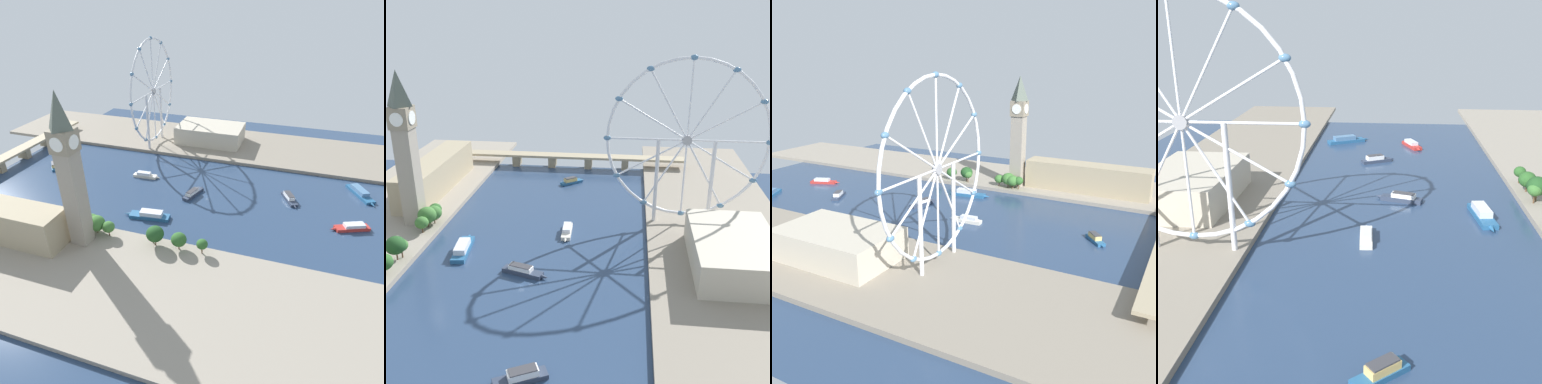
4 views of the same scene
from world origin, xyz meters
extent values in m
plane|color=navy|center=(0.00, 0.00, 0.00)|extent=(391.23, 391.23, 0.00)
cube|color=gray|center=(-110.62, 0.00, 1.50)|extent=(90.00, 520.00, 3.00)
cube|color=gray|center=(110.62, 0.00, 1.50)|extent=(90.00, 520.00, 3.00)
cube|color=gray|center=(-83.66, 59.99, 34.52)|extent=(10.88, 10.88, 63.05)
cube|color=gray|center=(-83.66, 59.99, 72.65)|extent=(12.62, 12.62, 13.21)
pyramid|color=#4C564C|center=(-83.66, 59.99, 89.88)|extent=(11.42, 11.42, 21.25)
cylinder|color=white|center=(-83.66, 66.52, 72.65)|extent=(8.27, 0.50, 8.27)
cylinder|color=white|center=(-83.66, 53.47, 72.65)|extent=(8.27, 0.50, 8.27)
cylinder|color=white|center=(-77.14, 59.99, 72.65)|extent=(0.50, 8.27, 8.27)
cylinder|color=white|center=(-90.19, 59.99, 72.65)|extent=(0.50, 8.27, 8.27)
cylinder|color=#513823|center=(-71.60, -17.03, 5.12)|extent=(0.80, 0.80, 4.23)
ellipsoid|color=#285623|center=(-71.60, -17.03, 10.08)|extent=(7.11, 7.11, 6.40)
cylinder|color=#513823|center=(-72.08, -2.03, 4.71)|extent=(0.80, 0.80, 3.41)
ellipsoid|color=#285623|center=(-72.08, -2.03, 10.36)|extent=(9.87, 9.87, 8.88)
cylinder|color=#513823|center=(-73.20, 13.48, 5.16)|extent=(0.80, 0.80, 4.33)
ellipsoid|color=#1E471E|center=(-73.20, 13.48, 11.88)|extent=(11.37, 11.37, 10.24)
cylinder|color=#513823|center=(-71.44, 16.02, 5.28)|extent=(0.80, 0.80, 4.56)
ellipsoid|color=#386B2D|center=(-71.44, 16.02, 10.71)|extent=(7.86, 7.86, 7.07)
cylinder|color=#513823|center=(-73.37, 46.89, 4.75)|extent=(0.80, 0.80, 3.50)
ellipsoid|color=#386B2D|center=(-73.37, 46.89, 9.84)|extent=(8.35, 8.35, 7.51)
cylinder|color=#513823|center=(-71.46, 60.82, 4.64)|extent=(0.80, 0.80, 3.29)
ellipsoid|color=#386B2D|center=(-71.46, 60.82, 10.45)|extent=(10.40, 10.40, 9.36)
cylinder|color=#513823|center=(-73.57, 55.74, 4.65)|extent=(0.80, 0.80, 3.29)
ellipsoid|color=#386B2D|center=(-73.57, 55.74, 10.99)|extent=(11.73, 11.73, 10.56)
cylinder|color=#513823|center=(-72.48, 66.13, 5.26)|extent=(0.80, 0.80, 4.52)
ellipsoid|color=#285623|center=(-72.48, 66.13, 10.79)|extent=(8.16, 8.16, 7.34)
torus|color=silver|center=(87.58, 82.44, 57.92)|extent=(100.07, 1.94, 100.07)
cylinder|color=#99999E|center=(87.58, 82.44, 57.92)|extent=(5.89, 3.00, 5.89)
cylinder|color=silver|center=(112.11, 82.44, 57.92)|extent=(49.07, 1.16, 1.16)
cylinder|color=silver|center=(108.83, 82.44, 70.19)|extent=(43.07, 1.16, 25.54)
cylinder|color=silver|center=(99.85, 82.44, 79.17)|extent=(25.54, 1.16, 43.07)
cylinder|color=silver|center=(87.58, 82.44, 82.45)|extent=(1.16, 1.16, 49.07)
cylinder|color=silver|center=(75.31, 82.44, 79.17)|extent=(25.54, 1.16, 43.07)
cylinder|color=silver|center=(66.33, 82.44, 70.19)|extent=(43.07, 1.16, 25.54)
cylinder|color=silver|center=(63.05, 82.44, 57.92)|extent=(49.07, 1.16, 1.16)
cylinder|color=silver|center=(66.33, 82.44, 45.66)|extent=(43.07, 1.16, 25.54)
cylinder|color=silver|center=(75.31, 82.44, 36.68)|extent=(25.54, 1.16, 43.07)
cylinder|color=silver|center=(87.58, 82.44, 33.39)|extent=(1.16, 1.16, 49.07)
cylinder|color=silver|center=(99.85, 82.44, 36.68)|extent=(25.54, 1.16, 43.07)
cylinder|color=silver|center=(108.83, 82.44, 45.66)|extent=(43.07, 1.16, 25.54)
ellipsoid|color=teal|center=(136.65, 82.44, 57.92)|extent=(4.80, 3.20, 3.20)
ellipsoid|color=teal|center=(130.07, 82.44, 82.45)|extent=(4.80, 3.20, 3.20)
ellipsoid|color=teal|center=(112.11, 82.44, 100.41)|extent=(4.80, 3.20, 3.20)
ellipsoid|color=teal|center=(87.58, 82.44, 106.99)|extent=(4.80, 3.20, 3.20)
ellipsoid|color=teal|center=(63.05, 82.44, 100.41)|extent=(4.80, 3.20, 3.20)
ellipsoid|color=teal|center=(45.09, 82.44, 82.45)|extent=(4.80, 3.20, 3.20)
ellipsoid|color=teal|center=(38.52, 82.44, 57.92)|extent=(4.80, 3.20, 3.20)
ellipsoid|color=teal|center=(45.09, 82.44, 33.39)|extent=(4.80, 3.20, 3.20)
ellipsoid|color=teal|center=(63.05, 82.44, 15.43)|extent=(4.80, 3.20, 3.20)
ellipsoid|color=teal|center=(87.58, 82.44, 8.86)|extent=(4.80, 3.20, 3.20)
ellipsoid|color=teal|center=(112.11, 82.44, 15.43)|extent=(4.80, 3.20, 3.20)
ellipsoid|color=teal|center=(130.07, 82.44, 33.39)|extent=(4.80, 3.20, 3.20)
cylinder|color=silver|center=(104.75, 82.44, 30.46)|extent=(2.40, 2.40, 54.92)
cylinder|color=silver|center=(70.41, 82.44, 30.46)|extent=(2.40, 2.40, 54.92)
cube|color=#BCB29E|center=(109.88, 27.79, 12.00)|extent=(43.59, 68.39, 17.99)
cube|color=tan|center=(0.00, 195.29, 10.03)|extent=(203.23, 13.18, 2.00)
cube|color=gray|center=(16.40, 195.29, 4.51)|extent=(6.00, 11.86, 9.03)
cube|color=gray|center=(49.21, 195.29, 4.51)|extent=(6.00, 11.86, 9.03)
cube|color=#2D384C|center=(14.81, -63.92, 1.08)|extent=(21.48, 14.60, 2.15)
cone|color=#2D384C|center=(3.83, -69.39, 1.08)|extent=(4.36, 3.62, 2.15)
cube|color=white|center=(15.75, -63.45, 3.55)|extent=(12.93, 9.72, 2.79)
cube|color=#38383D|center=(15.75, -63.45, 5.15)|extent=(11.75, 8.98, 0.41)
cube|color=beige|center=(15.28, 62.05, 1.22)|extent=(6.66, 21.35, 2.44)
cone|color=beige|center=(15.86, 49.80, 1.22)|extent=(2.62, 3.91, 2.44)
cube|color=silver|center=(15.23, 63.11, 3.68)|extent=(5.33, 12.40, 2.47)
cube|color=#B22D28|center=(-11.50, -108.50, 1.16)|extent=(15.23, 24.57, 2.33)
cone|color=#B22D28|center=(-16.80, -95.70, 1.16)|extent=(3.79, 4.86, 2.33)
cube|color=silver|center=(-11.04, -109.61, 3.54)|extent=(10.49, 15.09, 2.42)
cube|color=#2D384C|center=(-1.64, 11.37, 1.23)|extent=(23.39, 11.77, 2.47)
cone|color=#2D384C|center=(11.03, 7.71, 1.23)|extent=(4.61, 3.50, 2.47)
cube|color=white|center=(-2.73, 11.69, 3.65)|extent=(13.95, 8.24, 2.37)
cube|color=#38383D|center=(-2.73, 11.69, 5.01)|extent=(12.63, 7.66, 0.37)
cube|color=#235684|center=(40.96, -118.35, 1.15)|extent=(30.20, 20.75, 2.31)
cone|color=#235684|center=(25.51, -126.38, 1.15)|extent=(5.85, 4.53, 2.31)
cube|color=teal|center=(42.29, -117.66, 3.88)|extent=(18.48, 13.85, 3.14)
cube|color=#235684|center=(6.53, 152.17, 1.02)|extent=(17.57, 15.78, 2.04)
cone|color=#235684|center=(14.76, 158.94, 1.02)|extent=(3.85, 3.67, 2.04)
cube|color=#DBB766|center=(5.82, 151.59, 3.41)|extent=(10.83, 10.03, 2.74)
cube|color=#38383D|center=(5.82, 151.59, 5.05)|extent=(9.90, 9.21, 0.55)
cube|color=#235684|center=(-42.21, 31.84, 1.28)|extent=(11.25, 30.36, 2.56)
cone|color=#235684|center=(-44.25, 48.94, 1.28)|extent=(3.17, 5.60, 2.56)
cube|color=silver|center=(-42.04, 30.36, 4.19)|extent=(8.44, 17.08, 3.26)
camera|label=1|loc=(-228.32, -61.81, 142.39)|focal=31.74mm
camera|label=2|loc=(52.48, -197.03, 132.24)|focal=42.95mm
camera|label=3|loc=(284.62, 206.86, 115.29)|focal=41.86mm
camera|label=4|loc=(5.68, 264.18, 97.21)|focal=45.44mm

